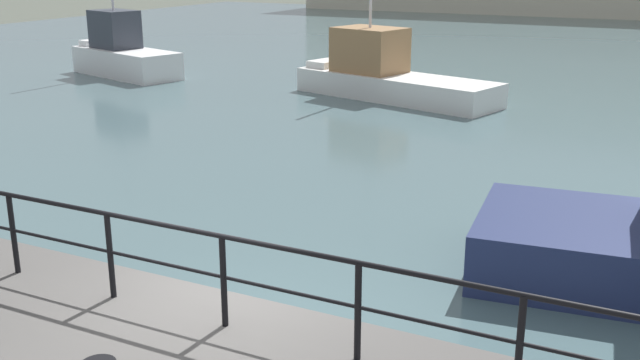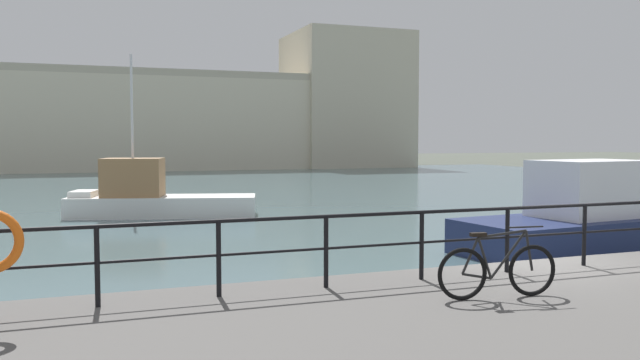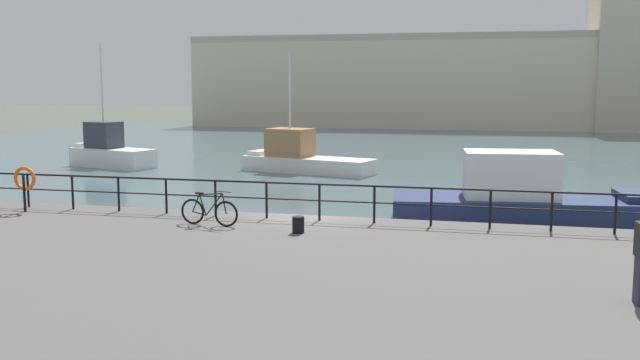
% 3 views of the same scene
% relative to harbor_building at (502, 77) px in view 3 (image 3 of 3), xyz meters
% --- Properties ---
extents(ground_plane, '(240.00, 240.00, 0.00)m').
position_rel_harbor_building_xyz_m(ground_plane, '(-6.21, -60.51, -5.55)').
color(ground_plane, '#4C5147').
extents(water_basin, '(80.00, 60.00, 0.01)m').
position_rel_harbor_building_xyz_m(water_basin, '(-6.21, -30.31, -5.54)').
color(water_basin, '#476066').
rests_on(water_basin, ground_plane).
extents(quay_promenade, '(56.00, 13.00, 0.97)m').
position_rel_harbor_building_xyz_m(quay_promenade, '(-6.21, -67.01, -5.07)').
color(quay_promenade, '#565451').
rests_on(quay_promenade, ground_plane).
extents(harbor_building, '(55.83, 11.91, 15.27)m').
position_rel_harbor_building_xyz_m(harbor_building, '(0.00, 0.00, 0.00)').
color(harbor_building, beige).
rests_on(harbor_building, ground_plane).
extents(moored_red_daysailer, '(9.13, 3.81, 2.55)m').
position_rel_harbor_building_xyz_m(moored_red_daysailer, '(0.07, -55.54, -4.69)').
color(moored_red_daysailer, navy).
rests_on(moored_red_daysailer, water_basin).
extents(moored_small_launch, '(5.60, 3.37, 7.17)m').
position_rel_harbor_building_xyz_m(moored_small_launch, '(-22.71, -43.34, -4.62)').
color(moored_small_launch, white).
rests_on(moored_small_launch, water_basin).
extents(moored_harbor_tender, '(7.76, 4.04, 6.55)m').
position_rel_harbor_building_xyz_m(moored_harbor_tender, '(-11.12, -43.07, -4.73)').
color(moored_harbor_tender, white).
rests_on(moored_harbor_tender, water_basin).
extents(quay_railing, '(22.33, 0.07, 1.08)m').
position_rel_harbor_building_xyz_m(quay_railing, '(-7.31, -61.26, -3.85)').
color(quay_railing, black).
rests_on(quay_railing, quay_promenade).
extents(parked_bicycle, '(1.76, 0.27, 0.98)m').
position_rel_harbor_building_xyz_m(parked_bicycle, '(-8.52, -62.69, -4.19)').
color(parked_bicycle, black).
rests_on(parked_bicycle, quay_promenade).
extents(mooring_bollard, '(0.32, 0.32, 0.44)m').
position_rel_harbor_building_xyz_m(mooring_bollard, '(-5.86, -63.05, -4.36)').
color(mooring_bollard, black).
rests_on(mooring_bollard, quay_promenade).
extents(life_ring_stand, '(0.75, 0.16, 1.40)m').
position_rel_harbor_building_xyz_m(life_ring_stand, '(-14.84, -61.97, -3.61)').
color(life_ring_stand, black).
rests_on(life_ring_stand, quay_promenade).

